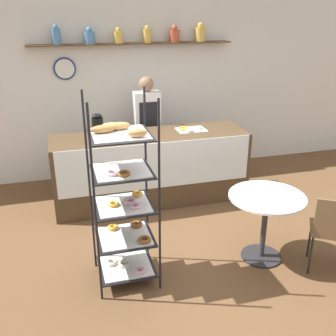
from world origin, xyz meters
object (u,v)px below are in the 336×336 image
cafe_table (266,211)px  coffee_carafe (98,128)px  pastry_rack (123,198)px  cafe_chair (332,227)px  donut_tray_counter (190,129)px  person_worker (147,126)px

cafe_table → coffee_carafe: coffee_carafe is taller
pastry_rack → cafe_chair: bearing=-13.8°
donut_tray_counter → cafe_table: bearing=-81.8°
cafe_chair → pastry_rack: bearing=19.1°
cafe_chair → coffee_carafe: 2.94m
pastry_rack → cafe_chair: (1.99, -0.49, -0.36)m
cafe_table → coffee_carafe: (-1.55, 1.60, 0.58)m
cafe_chair → coffee_carafe: bearing=-11.8°
pastry_rack → cafe_table: pastry_rack is taller
coffee_carafe → donut_tray_counter: size_ratio=0.92×
cafe_table → donut_tray_counter: size_ratio=2.00×
cafe_chair → coffee_carafe: size_ratio=2.38×
pastry_rack → person_worker: size_ratio=1.14×
coffee_carafe → donut_tray_counter: coffee_carafe is taller
cafe_table → donut_tray_counter: 1.82m
person_worker → donut_tray_counter: size_ratio=4.12×
cafe_chair → donut_tray_counter: donut_tray_counter is taller
cafe_chair → person_worker: bearing=-32.9°
pastry_rack → donut_tray_counter: 2.10m
person_worker → cafe_table: size_ratio=2.06×
cafe_chair → donut_tray_counter: size_ratio=2.18×
donut_tray_counter → cafe_chair: bearing=-70.9°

